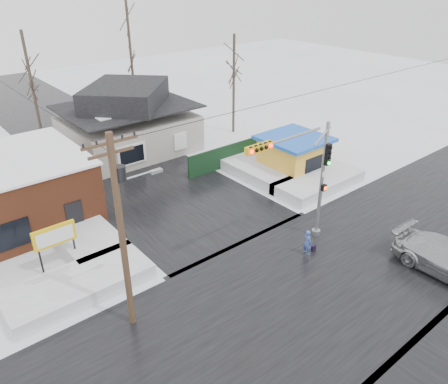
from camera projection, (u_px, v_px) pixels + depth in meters
ground at (310, 287)px, 21.76m from camera, size 120.00×120.00×0.00m
road_ns at (310, 287)px, 21.76m from camera, size 10.00×120.00×0.02m
road_ew at (310, 287)px, 21.76m from camera, size 120.00×10.00×0.02m
snowbank_nw at (79, 285)px, 21.32m from camera, size 7.00×3.00×0.80m
snowbank_ne at (318, 182)px, 31.45m from camera, size 7.00×3.00×0.80m
snowbank_nside_w at (77, 229)px, 25.88m from camera, size 3.00×8.00×0.80m
snowbank_nside_e at (251, 167)px, 33.75m from camera, size 3.00×8.00×0.80m
traffic_signal at (305, 173)px, 23.08m from camera, size 6.05×0.68×7.00m
utility_pole at (122, 225)px, 17.35m from camera, size 3.15×0.44×9.00m
marquee_sign at (55, 237)px, 22.33m from camera, size 2.20×0.21×2.55m
house at (128, 121)px, 36.78m from camera, size 10.40×8.40×5.76m
kiosk at (293, 154)px, 33.29m from camera, size 4.60×4.60×2.88m
fence at (230, 155)px, 34.61m from camera, size 8.00×0.12×1.80m
tree_far_left at (26, 58)px, 33.69m from camera, size 3.00×3.00×10.00m
tree_far_mid at (128, 24)px, 39.96m from camera, size 3.00×3.00×12.00m
tree_far_right at (234, 55)px, 38.94m from camera, size 3.00×3.00×9.00m
pedestrian at (307, 242)px, 23.97m from camera, size 0.41×0.58×1.50m
shopping_bag at (314, 249)px, 24.44m from camera, size 0.28×0.13×0.35m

